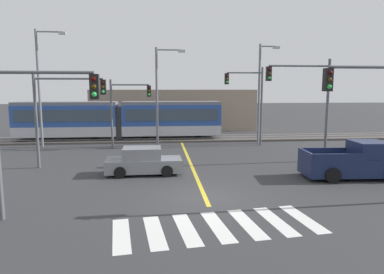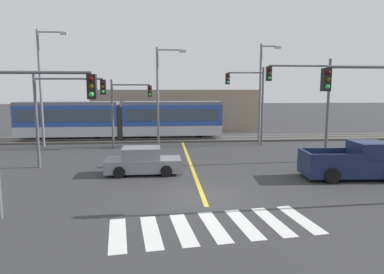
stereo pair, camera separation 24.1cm
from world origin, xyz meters
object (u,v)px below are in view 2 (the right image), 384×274
Objects in this scene: street_lamp_west at (43,82)px; light_rail_tram at (121,118)px; traffic_light_near_left at (30,115)px; traffic_light_far_right at (251,95)px; pickup_truck at (356,163)px; street_lamp_east at (262,88)px; sedan_crossing at (143,162)px; traffic_light_near_right at (378,109)px; traffic_light_far_left at (126,103)px; traffic_light_mid_right at (308,94)px; street_lamp_centre at (161,90)px; traffic_light_mid_left at (61,104)px.

light_rail_tram is at bearing 26.99° from street_lamp_west.
traffic_light_far_right is at bearing 52.01° from traffic_light_near_left.
street_lamp_east is (-1.71, 12.02, 3.96)m from pickup_truck.
traffic_light_near_right is (9.77, -5.99, 3.28)m from sedan_crossing.
street_lamp_west is (-18.30, 15.96, 1.38)m from traffic_light_near_right.
pickup_truck is at bearing -81.89° from street_lamp_east.
traffic_light_near_right is at bearing -112.15° from pickup_truck.
traffic_light_far_left is (-1.75, 8.79, 2.93)m from sedan_crossing.
street_lamp_east is (13.31, 16.45, 0.97)m from traffic_light_near_left.
traffic_light_far_right is (10.23, 0.32, 0.63)m from traffic_light_far_left.
sedan_crossing is at bearing -133.93° from street_lamp_east.
traffic_light_mid_right is at bearing 85.11° from traffic_light_near_right.
traffic_light_near_right reaches higher than traffic_light_far_left.
traffic_light_near_right is 0.73× the size of street_lamp_centre.
street_lamp_west is (-19.94, 11.93, 4.51)m from pickup_truck.
traffic_light_far_left is 7.39m from traffic_light_mid_left.
traffic_light_mid_left reaches higher than traffic_light_far_left.
traffic_light_far_left reaches higher than sedan_crossing.
street_lamp_west reaches higher than street_lamp_east.
street_lamp_centre is 0.95× the size of street_lamp_east.
traffic_light_near_left is at bearing -178.31° from traffic_light_near_right.
traffic_light_mid_right is at bearing -84.19° from street_lamp_east.
traffic_light_mid_left is 0.89× the size of traffic_light_far_right.
street_lamp_west reaches higher than traffic_light_mid_left.
street_lamp_west is at bearing -179.72° from street_lamp_east.
traffic_light_near_right is 0.69× the size of street_lamp_east.
traffic_light_far_left is 0.68× the size of street_lamp_centre.
light_rail_tram is 2.16× the size of street_lamp_east.
traffic_light_mid_right is at bearing 31.79° from traffic_light_near_left.
street_lamp_west is 1.11× the size of street_lamp_east.
street_lamp_east is (-0.07, 16.05, 0.83)m from traffic_light_near_right.
street_lamp_east reaches higher than traffic_light_near_right.
street_lamp_east reaches higher than light_rail_tram.
traffic_light_mid_right reaches higher than light_rail_tram.
traffic_light_far_left is at bearing 64.39° from traffic_light_mid_left.
traffic_light_mid_right is at bearing 102.14° from pickup_truck.
traffic_light_far_left is (-12.23, 6.43, -0.78)m from traffic_light_mid_right.
pickup_truck is at bearing -30.90° from street_lamp_west.
sedan_crossing is 10.56m from street_lamp_centre.
street_lamp_centre reaches higher than pickup_truck.
traffic_light_mid_right reaches higher than traffic_light_mid_left.
traffic_light_near_left is 8.61m from traffic_light_mid_left.
traffic_light_near_left is at bearing -148.21° from traffic_light_mid_right.
pickup_truck is 16.12m from street_lamp_centre.
traffic_light_far_right is (-2.00, 6.76, -0.15)m from traffic_light_mid_right.
sedan_crossing is 0.65× the size of traffic_light_far_right.
street_lamp_west is (-5.84, -2.97, 3.31)m from light_rail_tram.
traffic_light_mid_left is at bearing -101.76° from light_rail_tram.
traffic_light_near_left is (-3.61, -6.38, 3.14)m from sedan_crossing.
sedan_crossing is at bearing 60.48° from traffic_light_near_left.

